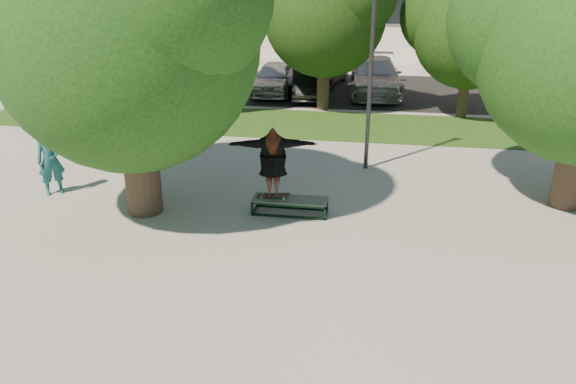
% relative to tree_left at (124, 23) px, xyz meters
% --- Properties ---
extents(ground, '(120.00, 120.00, 0.00)m').
position_rel_tree_left_xyz_m(ground, '(4.29, -1.09, -4.42)').
color(ground, gray).
rests_on(ground, ground).
extents(grass_strip, '(30.00, 4.00, 0.02)m').
position_rel_tree_left_xyz_m(grass_strip, '(5.29, 8.41, -4.41)').
color(grass_strip, '#134012').
rests_on(grass_strip, ground).
extents(asphalt_strip, '(40.00, 8.00, 0.01)m').
position_rel_tree_left_xyz_m(asphalt_strip, '(4.29, 14.91, -4.42)').
color(asphalt_strip, black).
rests_on(asphalt_strip, ground).
extents(tree_left, '(6.96, 5.95, 7.12)m').
position_rel_tree_left_xyz_m(tree_left, '(0.00, 0.00, 0.00)').
color(tree_left, '#38281E').
rests_on(tree_left, ground).
extents(bg_tree_left, '(5.28, 4.51, 5.77)m').
position_rel_tree_left_xyz_m(bg_tree_left, '(-2.28, 9.98, -0.69)').
color(bg_tree_left, '#38281E').
rests_on(bg_tree_left, ground).
extents(bg_tree_mid, '(5.76, 4.92, 6.24)m').
position_rel_tree_left_xyz_m(bg_tree_mid, '(3.22, 10.98, -0.41)').
color(bg_tree_mid, '#38281E').
rests_on(bg_tree_mid, ground).
extents(bg_tree_right, '(5.04, 4.31, 5.43)m').
position_rel_tree_left_xyz_m(bg_tree_right, '(8.73, 10.47, -0.93)').
color(bg_tree_right, '#38281E').
rests_on(bg_tree_right, ground).
extents(lamppost, '(0.25, 0.15, 6.11)m').
position_rel_tree_left_xyz_m(lamppost, '(5.29, 3.91, -1.27)').
color(lamppost, '#2D2D30').
rests_on(lamppost, ground).
extents(grind_box, '(1.80, 0.60, 0.38)m').
position_rel_tree_left_xyz_m(grind_box, '(3.59, 0.36, -4.23)').
color(grind_box, black).
rests_on(grind_box, ground).
extents(skater_rig, '(2.12, 0.89, 1.75)m').
position_rel_tree_left_xyz_m(skater_rig, '(3.18, 0.36, -3.13)').
color(skater_rig, white).
rests_on(skater_rig, grind_box).
extents(bystander, '(0.79, 0.77, 1.83)m').
position_rel_tree_left_xyz_m(bystander, '(-2.71, 0.62, -3.51)').
color(bystander, '#18535B').
rests_on(bystander, ground).
extents(car_silver_a, '(1.78, 4.26, 1.44)m').
position_rel_tree_left_xyz_m(car_silver_a, '(0.79, 13.51, -3.70)').
color(car_silver_a, '#BBBBC0').
rests_on(car_silver_a, asphalt_strip).
extents(car_dark, '(2.11, 4.53, 1.44)m').
position_rel_tree_left_xyz_m(car_dark, '(2.45, 13.13, -3.70)').
color(car_dark, black).
rests_on(car_dark, asphalt_strip).
extents(car_grey, '(3.42, 6.05, 1.60)m').
position_rel_tree_left_xyz_m(car_grey, '(2.29, 15.21, -3.62)').
color(car_grey, slate).
rests_on(car_grey, asphalt_strip).
extents(car_silver_b, '(2.54, 5.62, 1.60)m').
position_rel_tree_left_xyz_m(car_silver_b, '(5.37, 14.21, -3.62)').
color(car_silver_b, '#A0A1A5').
rests_on(car_silver_b, asphalt_strip).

